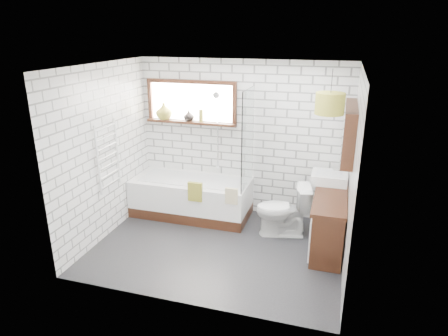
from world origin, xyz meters
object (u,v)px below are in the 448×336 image
(vanity, at_px, (329,221))
(toilet, at_px, (283,210))
(basin, at_px, (329,178))
(pendant, at_px, (330,104))
(bathtub, at_px, (191,197))

(vanity, xyz_separation_m, toilet, (-0.68, 0.16, 0.01))
(basin, bearing_deg, vanity, -83.16)
(pendant, bearing_deg, toilet, 135.46)
(toilet, distance_m, pendant, 1.87)
(toilet, height_order, pendant, pendant)
(basin, relative_size, toilet, 0.64)
(basin, height_order, toilet, basin)
(bathtub, xyz_separation_m, toilet, (1.54, -0.27, 0.09))
(bathtub, xyz_separation_m, pendant, (2.10, -0.82, 1.79))
(vanity, xyz_separation_m, pendant, (-0.12, -0.39, 1.71))
(bathtub, relative_size, pendant, 5.53)
(bathtub, bearing_deg, toilet, -9.80)
(vanity, bearing_deg, bathtub, 169.20)
(basin, bearing_deg, pendant, -93.73)
(vanity, xyz_separation_m, basin, (-0.06, 0.50, 0.46))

